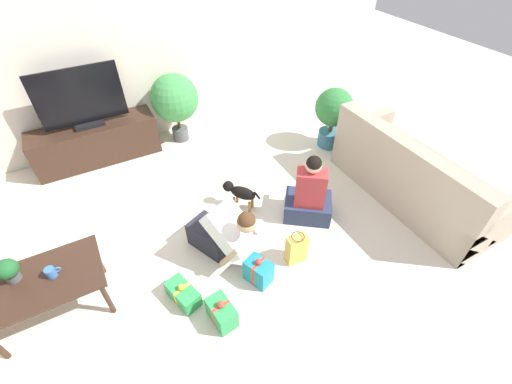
% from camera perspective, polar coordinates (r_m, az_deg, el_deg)
% --- Properties ---
extents(ground_plane, '(16.00, 16.00, 0.00)m').
position_cam_1_polar(ground_plane, '(3.63, -6.54, -10.65)').
color(ground_plane, beige).
extents(wall_back, '(8.40, 0.06, 2.60)m').
position_cam_1_polar(wall_back, '(5.04, -20.74, 21.46)').
color(wall_back, silver).
rests_on(wall_back, ground_plane).
extents(sofa_right, '(0.85, 2.05, 0.87)m').
position_cam_1_polar(sofa_right, '(4.43, 24.75, 2.25)').
color(sofa_right, tan).
rests_on(sofa_right, ground_plane).
extents(coffee_table, '(0.96, 0.60, 0.47)m').
position_cam_1_polar(coffee_table, '(3.42, -32.10, -12.88)').
color(coffee_table, '#382319').
rests_on(coffee_table, ground_plane).
extents(tv_console, '(1.59, 0.45, 0.54)m').
position_cam_1_polar(tv_console, '(5.15, -25.02, 7.48)').
color(tv_console, '#382319').
rests_on(tv_console, ground_plane).
extents(tv, '(1.02, 0.20, 0.76)m').
position_cam_1_polar(tv, '(4.87, -27.12, 13.34)').
color(tv, black).
rests_on(tv, tv_console).
extents(potted_plant_back_right, '(0.66, 0.66, 1.00)m').
position_cam_1_polar(potted_plant_back_right, '(5.05, -13.38, 14.80)').
color(potted_plant_back_right, '#4C4C51').
rests_on(potted_plant_back_right, ground_plane).
extents(potted_plant_corner_right, '(0.52, 0.52, 0.87)m').
position_cam_1_polar(potted_plant_corner_right, '(4.95, 12.78, 12.88)').
color(potted_plant_corner_right, '#336B84').
rests_on(potted_plant_corner_right, ground_plane).
extents(person_kneeling, '(0.59, 0.83, 0.78)m').
position_cam_1_polar(person_kneeling, '(3.39, -5.38, -6.72)').
color(person_kneeling, '#23232D').
rests_on(person_kneeling, ground_plane).
extents(person_sitting, '(0.66, 0.63, 0.87)m').
position_cam_1_polar(person_sitting, '(3.83, 8.83, -0.74)').
color(person_sitting, '#283351').
rests_on(person_sitting, ground_plane).
extents(dog, '(0.33, 0.40, 0.32)m').
position_cam_1_polar(dog, '(3.96, -2.79, -0.00)').
color(dog, black).
rests_on(dog, ground_plane).
extents(gift_box_a, '(0.26, 0.30, 0.31)m').
position_cam_1_polar(gift_box_a, '(3.35, 0.42, -13.07)').
color(gift_box_a, teal).
rests_on(gift_box_a, ground_plane).
extents(gift_box_b, '(0.21, 0.30, 0.28)m').
position_cam_1_polar(gift_box_b, '(3.15, -5.74, -19.37)').
color(gift_box_b, '#2D934C').
rests_on(gift_box_b, ground_plane).
extents(gift_box_c, '(0.27, 0.38, 0.22)m').
position_cam_1_polar(gift_box_c, '(3.34, -12.05, -16.24)').
color(gift_box_c, '#2D934C').
rests_on(gift_box_c, ground_plane).
extents(gift_bag_a, '(0.21, 0.14, 0.36)m').
position_cam_1_polar(gift_bag_a, '(3.48, 6.75, -9.37)').
color(gift_bag_a, '#E5B74C').
rests_on(gift_bag_a, ground_plane).
extents(mug, '(0.12, 0.08, 0.09)m').
position_cam_1_polar(mug, '(3.32, -30.97, -11.41)').
color(mug, '#386BAD').
rests_on(mug, coffee_table).
extents(tabletop_plant, '(0.17, 0.17, 0.22)m').
position_cam_1_polar(tabletop_plant, '(3.42, -36.03, -10.49)').
color(tabletop_plant, '#4C4C51').
rests_on(tabletop_plant, coffee_table).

